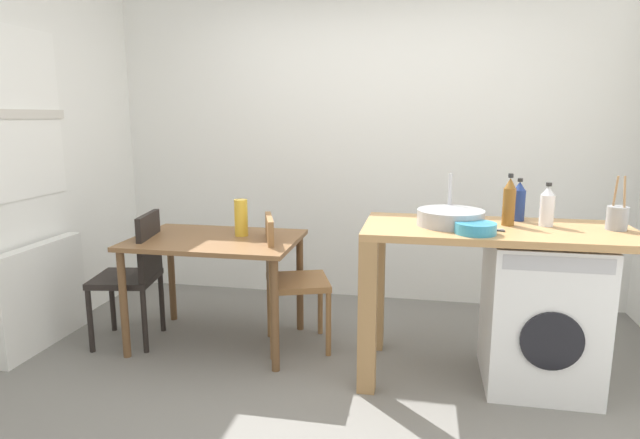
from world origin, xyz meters
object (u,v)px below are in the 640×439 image
Objects in this scene: chair_opposite at (286,274)px; bottle_tall_green at (509,202)px; bottle_squat_brown at (519,202)px; utensil_crock at (617,217)px; dining_table at (216,252)px; washing_machine at (540,313)px; vase at (241,218)px; chair_person_seat at (136,271)px; bottle_clear_small at (547,206)px; mixing_bowl at (476,227)px.

bottle_tall_green is (1.35, -0.13, 0.55)m from chair_opposite.
utensil_crock is at bearing -19.49° from bottle_squat_brown.
utensil_crock reaches higher than dining_table.
bottle_tall_green is 1.17× the size of bottle_squat_brown.
washing_machine is 1.95m from vase.
chair_person_seat is (-0.55, -0.09, -0.14)m from dining_table.
dining_table is at bearing 176.64° from bottle_tall_green.
bottle_tall_green reaches higher than washing_machine.
washing_machine is at bearing 63.24° from chair_opposite.
washing_machine is at bearing -8.29° from vase.
dining_table is 2.05m from washing_machine.
chair_opposite is 3.62× the size of bottle_clear_small.
chair_person_seat is at bearing -103.19° from chair_opposite.
chair_person_seat reaches higher than washing_machine.
bottle_tall_green reaches higher than chair_person_seat.
chair_person_seat is at bearing -179.92° from bottle_clear_small.
washing_machine is 3.47× the size of vase.
bottle_squat_brown is at bearing 1.53° from dining_table.
vase reaches higher than dining_table.
mixing_bowl is (-0.40, -0.20, 0.52)m from washing_machine.
washing_machine is 3.94× the size of mixing_bowl.
bottle_tall_green is at bearing 178.56° from utensil_crock.
vase is (0.15, 0.10, 0.22)m from dining_table.
washing_machine reaches higher than dining_table.
dining_table is at bearing 167.14° from mixing_bowl.
dining_table is at bearing -106.43° from chair_opposite.
chair_opposite is 1.30m from mixing_bowl.
bottle_tall_green is at bearing -173.52° from bottle_clear_small.
dining_table is 4.31× the size of bottle_squat_brown.
mixing_bowl is at bearing -17.69° from vase.
chair_person_seat is 2.99m from utensil_crock.
bottle_clear_small is at bearing -2.35° from dining_table.
chair_person_seat is 3.52× the size of bottle_squat_brown.
bottle_clear_small reaches higher than chair_person_seat.
dining_table is 4.43× the size of vase.
dining_table is 1.95m from bottle_squat_brown.
chair_opposite is 0.49m from vase.
bottle_clear_small is 1.00× the size of vase.
bottle_clear_small is at bearing -99.83° from chair_person_seat.
bottle_squat_brown is 0.52m from utensil_crock.
vase reaches higher than chair_person_seat.
bottle_clear_small is 0.36m from utensil_crock.
chair_person_seat is 3.00× the size of utensil_crock.
mixing_bowl is (-0.20, -0.26, -0.10)m from bottle_tall_green.
bottle_squat_brown is 0.19m from bottle_clear_small.
vase reaches higher than washing_machine.
bottle_squat_brown is at bearing 134.34° from bottle_clear_small.
chair_opposite is at bearing 176.01° from bottle_clear_small.
bottle_clear_small is 0.83× the size of utensil_crock.
chair_opposite is 3.63× the size of vase.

